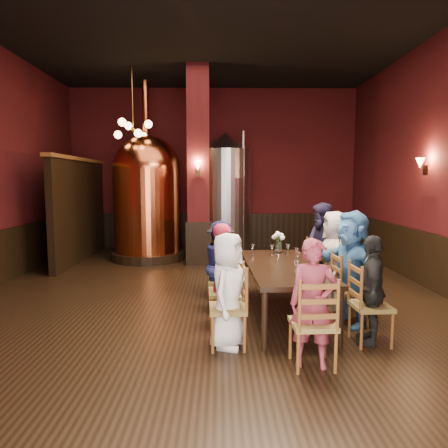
{
  "coord_description": "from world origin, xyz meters",
  "views": [
    {
      "loc": [
        0.18,
        -6.43,
        1.93
      ],
      "look_at": [
        0.25,
        0.2,
        1.21
      ],
      "focal_mm": 32.0,
      "sensor_mm": 36.0,
      "label": 1
    }
  ],
  "objects_px": {
    "person_1": "(225,275)",
    "person_2": "(222,266)",
    "person_0": "(228,290)",
    "copper_kettle": "(147,196)",
    "steel_vessel": "(226,194)",
    "rose_vase": "(279,239)",
    "dining_table": "(283,269)"
  },
  "relations": [
    {
      "from": "person_1",
      "to": "person_2",
      "type": "xyz_separation_m",
      "value": [
        -0.03,
        0.66,
        -0.02
      ]
    },
    {
      "from": "person_0",
      "to": "copper_kettle",
      "type": "height_order",
      "value": "copper_kettle"
    },
    {
      "from": "person_0",
      "to": "steel_vessel",
      "type": "relative_size",
      "value": 0.42
    },
    {
      "from": "person_2",
      "to": "person_1",
      "type": "bearing_deg",
      "value": 175.18
    },
    {
      "from": "person_1",
      "to": "steel_vessel",
      "type": "height_order",
      "value": "steel_vessel"
    },
    {
      "from": "steel_vessel",
      "to": "rose_vase",
      "type": "xyz_separation_m",
      "value": [
        0.81,
        -4.13,
        -0.6
      ]
    },
    {
      "from": "steel_vessel",
      "to": "rose_vase",
      "type": "bearing_deg",
      "value": -78.92
    },
    {
      "from": "person_0",
      "to": "person_1",
      "type": "relative_size",
      "value": 0.97
    },
    {
      "from": "copper_kettle",
      "to": "steel_vessel",
      "type": "height_order",
      "value": "copper_kettle"
    },
    {
      "from": "person_1",
      "to": "rose_vase",
      "type": "relative_size",
      "value": 3.84
    },
    {
      "from": "person_1",
      "to": "steel_vessel",
      "type": "xyz_separation_m",
      "value": [
        0.1,
        5.41,
        0.9
      ]
    },
    {
      "from": "dining_table",
      "to": "person_0",
      "type": "relative_size",
      "value": 1.82
    },
    {
      "from": "dining_table",
      "to": "rose_vase",
      "type": "height_order",
      "value": "rose_vase"
    },
    {
      "from": "person_1",
      "to": "copper_kettle",
      "type": "height_order",
      "value": "copper_kettle"
    },
    {
      "from": "person_0",
      "to": "rose_vase",
      "type": "xyz_separation_m",
      "value": [
        0.88,
        1.95,
        0.32
      ]
    },
    {
      "from": "dining_table",
      "to": "steel_vessel",
      "type": "distance_m",
      "value": 5.18
    },
    {
      "from": "copper_kettle",
      "to": "person_0",
      "type": "bearing_deg",
      "value": -70.59
    },
    {
      "from": "copper_kettle",
      "to": "steel_vessel",
      "type": "distance_m",
      "value": 2.09
    },
    {
      "from": "person_1",
      "to": "steel_vessel",
      "type": "bearing_deg",
      "value": -7.86
    },
    {
      "from": "person_2",
      "to": "rose_vase",
      "type": "height_order",
      "value": "person_2"
    },
    {
      "from": "person_2",
      "to": "copper_kettle",
      "type": "height_order",
      "value": "copper_kettle"
    },
    {
      "from": "steel_vessel",
      "to": "copper_kettle",
      "type": "bearing_deg",
      "value": -157.78
    },
    {
      "from": "person_1",
      "to": "rose_vase",
      "type": "distance_m",
      "value": 1.6
    },
    {
      "from": "steel_vessel",
      "to": "person_2",
      "type": "bearing_deg",
      "value": -91.48
    },
    {
      "from": "person_0",
      "to": "rose_vase",
      "type": "distance_m",
      "value": 2.16
    },
    {
      "from": "person_2",
      "to": "steel_vessel",
      "type": "relative_size",
      "value": 0.42
    },
    {
      "from": "person_0",
      "to": "person_2",
      "type": "bearing_deg",
      "value": 21.95
    },
    {
      "from": "person_0",
      "to": "steel_vessel",
      "type": "bearing_deg",
      "value": 18.97
    },
    {
      "from": "dining_table",
      "to": "person_0",
      "type": "distance_m",
      "value": 1.31
    },
    {
      "from": "dining_table",
      "to": "person_1",
      "type": "relative_size",
      "value": 1.77
    },
    {
      "from": "copper_kettle",
      "to": "person_2",
      "type": "bearing_deg",
      "value": -65.45
    },
    {
      "from": "steel_vessel",
      "to": "rose_vase",
      "type": "distance_m",
      "value": 4.25
    }
  ]
}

